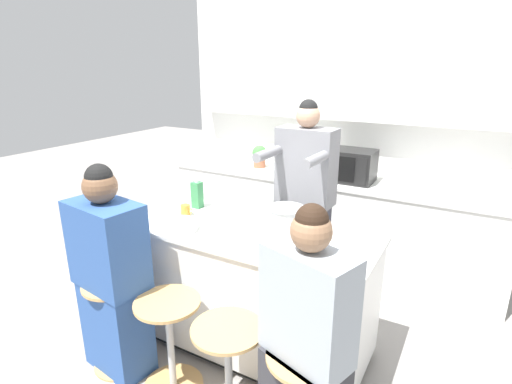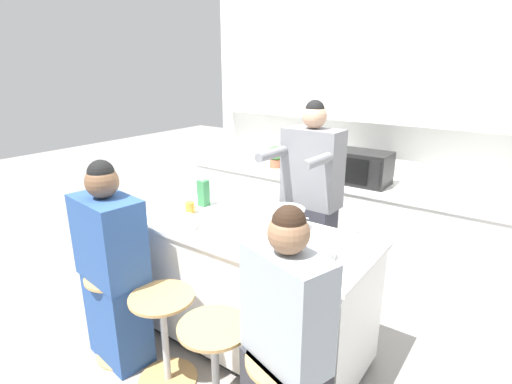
{
  "view_description": "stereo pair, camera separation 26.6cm",
  "coord_description": "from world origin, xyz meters",
  "px_view_note": "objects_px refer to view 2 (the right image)",
  "views": [
    {
      "loc": [
        1.25,
        -2.13,
        1.97
      ],
      "look_at": [
        0.0,
        0.07,
        1.16
      ],
      "focal_mm": 28.0,
      "sensor_mm": 36.0,
      "label": 1
    },
    {
      "loc": [
        1.48,
        -1.99,
        1.97
      ],
      "look_at": [
        0.0,
        0.07,
        1.16
      ],
      "focal_mm": 28.0,
      "sensor_mm": 36.0,
      "label": 2
    }
  ],
  "objects_px": {
    "person_cooking": "(310,215)",
    "banana_bunch": "(266,245)",
    "person_seated_near": "(285,357)",
    "juice_carton": "(203,193)",
    "cooking_pot": "(286,219)",
    "person_wrapped_blanket": "(113,271)",
    "coffee_cup_near": "(190,208)",
    "bar_stool_leftmost": "(119,309)",
    "potted_plant": "(276,156)",
    "fruit_bowl": "(181,223)",
    "bar_stool_center_right": "(215,366)",
    "bar_stool_center_left": "(164,333)",
    "kitchen_island": "(250,289)",
    "microwave": "(363,168)"
  },
  "relations": [
    {
      "from": "person_cooking",
      "to": "banana_bunch",
      "type": "height_order",
      "value": "person_cooking"
    },
    {
      "from": "person_seated_near",
      "to": "juice_carton",
      "type": "height_order",
      "value": "person_seated_near"
    },
    {
      "from": "person_cooking",
      "to": "cooking_pot",
      "type": "xyz_separation_m",
      "value": [
        0.06,
        -0.47,
        0.13
      ]
    },
    {
      "from": "person_wrapped_blanket",
      "to": "coffee_cup_near",
      "type": "xyz_separation_m",
      "value": [
        0.11,
        0.62,
        0.28
      ]
    },
    {
      "from": "bar_stool_leftmost",
      "to": "potted_plant",
      "type": "relative_size",
      "value": 2.66
    },
    {
      "from": "bar_stool_leftmost",
      "to": "fruit_bowl",
      "type": "relative_size",
      "value": 2.7
    },
    {
      "from": "bar_stool_center_right",
      "to": "juice_carton",
      "type": "distance_m",
      "value": 1.33
    },
    {
      "from": "bar_stool_center_left",
      "to": "fruit_bowl",
      "type": "bearing_deg",
      "value": 116.77
    },
    {
      "from": "fruit_bowl",
      "to": "bar_stool_center_left",
      "type": "bearing_deg",
      "value": -63.23
    },
    {
      "from": "person_cooking",
      "to": "cooking_pot",
      "type": "height_order",
      "value": "person_cooking"
    },
    {
      "from": "kitchen_island",
      "to": "coffee_cup_near",
      "type": "height_order",
      "value": "coffee_cup_near"
    },
    {
      "from": "bar_stool_center_right",
      "to": "person_seated_near",
      "type": "height_order",
      "value": "person_seated_near"
    },
    {
      "from": "bar_stool_leftmost",
      "to": "coffee_cup_near",
      "type": "height_order",
      "value": "coffee_cup_near"
    },
    {
      "from": "person_seated_near",
      "to": "juice_carton",
      "type": "distance_m",
      "value": 1.55
    },
    {
      "from": "person_wrapped_blanket",
      "to": "bar_stool_center_left",
      "type": "bearing_deg",
      "value": 10.92
    },
    {
      "from": "kitchen_island",
      "to": "bar_stool_center_left",
      "type": "height_order",
      "value": "kitchen_island"
    },
    {
      "from": "bar_stool_center_left",
      "to": "bar_stool_center_right",
      "type": "xyz_separation_m",
      "value": [
        0.45,
        -0.03,
        0.0
      ]
    },
    {
      "from": "cooking_pot",
      "to": "juice_carton",
      "type": "xyz_separation_m",
      "value": [
        -0.78,
        0.04,
        0.03
      ]
    },
    {
      "from": "bar_stool_center_right",
      "to": "microwave",
      "type": "distance_m",
      "value": 2.23
    },
    {
      "from": "bar_stool_center_left",
      "to": "banana_bunch",
      "type": "relative_size",
      "value": 3.66
    },
    {
      "from": "person_seated_near",
      "to": "juice_carton",
      "type": "xyz_separation_m",
      "value": [
        -1.26,
        0.81,
        0.38
      ]
    },
    {
      "from": "bar_stool_center_left",
      "to": "juice_carton",
      "type": "xyz_separation_m",
      "value": [
        -0.36,
        0.79,
        0.65
      ]
    },
    {
      "from": "fruit_bowl",
      "to": "banana_bunch",
      "type": "height_order",
      "value": "fruit_bowl"
    },
    {
      "from": "potted_plant",
      "to": "banana_bunch",
      "type": "bearing_deg",
      "value": -58.68
    },
    {
      "from": "person_seated_near",
      "to": "coffee_cup_near",
      "type": "bearing_deg",
      "value": 170.95
    },
    {
      "from": "person_wrapped_blanket",
      "to": "coffee_cup_near",
      "type": "height_order",
      "value": "person_wrapped_blanket"
    },
    {
      "from": "person_cooking",
      "to": "coffee_cup_near",
      "type": "relative_size",
      "value": 17.01
    },
    {
      "from": "microwave",
      "to": "person_wrapped_blanket",
      "type": "bearing_deg",
      "value": -112.53
    },
    {
      "from": "kitchen_island",
      "to": "microwave",
      "type": "xyz_separation_m",
      "value": [
        0.21,
        1.48,
        0.61
      ]
    },
    {
      "from": "fruit_bowl",
      "to": "person_wrapped_blanket",
      "type": "bearing_deg",
      "value": -122.83
    },
    {
      "from": "coffee_cup_near",
      "to": "microwave",
      "type": "bearing_deg",
      "value": 62.84
    },
    {
      "from": "person_seated_near",
      "to": "banana_bunch",
      "type": "distance_m",
      "value": 0.69
    },
    {
      "from": "kitchen_island",
      "to": "fruit_bowl",
      "type": "distance_m",
      "value": 0.68
    },
    {
      "from": "person_cooking",
      "to": "banana_bunch",
      "type": "relative_size",
      "value": 10.1
    },
    {
      "from": "person_wrapped_blanket",
      "to": "fruit_bowl",
      "type": "relative_size",
      "value": 6.11
    },
    {
      "from": "bar_stool_center_right",
      "to": "coffee_cup_near",
      "type": "xyz_separation_m",
      "value": [
        -0.78,
        0.63,
        0.59
      ]
    },
    {
      "from": "bar_stool_center_left",
      "to": "fruit_bowl",
      "type": "xyz_separation_m",
      "value": [
        -0.19,
        0.37,
        0.58
      ]
    },
    {
      "from": "person_seated_near",
      "to": "microwave",
      "type": "relative_size",
      "value": 2.99
    },
    {
      "from": "coffee_cup_near",
      "to": "microwave",
      "type": "height_order",
      "value": "microwave"
    },
    {
      "from": "person_cooking",
      "to": "kitchen_island",
      "type": "bearing_deg",
      "value": -100.28
    },
    {
      "from": "person_seated_near",
      "to": "potted_plant",
      "type": "relative_size",
      "value": 5.95
    },
    {
      "from": "banana_bunch",
      "to": "bar_stool_center_left",
      "type": "bearing_deg",
      "value": -137.95
    },
    {
      "from": "person_seated_near",
      "to": "fruit_bowl",
      "type": "height_order",
      "value": "person_seated_near"
    },
    {
      "from": "bar_stool_center_right",
      "to": "microwave",
      "type": "relative_size",
      "value": 1.34
    },
    {
      "from": "juice_carton",
      "to": "potted_plant",
      "type": "height_order",
      "value": "potted_plant"
    },
    {
      "from": "banana_bunch",
      "to": "person_wrapped_blanket",
      "type": "bearing_deg",
      "value": -153.59
    },
    {
      "from": "cooking_pot",
      "to": "juice_carton",
      "type": "distance_m",
      "value": 0.78
    },
    {
      "from": "bar_stool_center_right",
      "to": "banana_bunch",
      "type": "distance_m",
      "value": 0.74
    },
    {
      "from": "bar_stool_leftmost",
      "to": "fruit_bowl",
      "type": "distance_m",
      "value": 0.74
    },
    {
      "from": "bar_stool_leftmost",
      "to": "potted_plant",
      "type": "height_order",
      "value": "potted_plant"
    }
  ]
}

